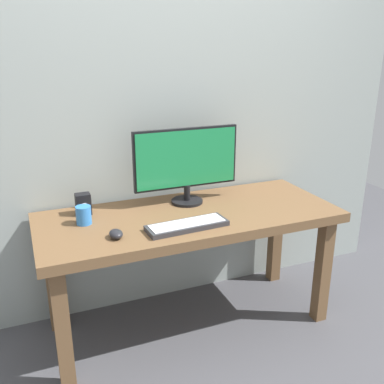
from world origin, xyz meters
name	(u,v)px	position (x,y,z in m)	size (l,w,h in m)	color
ground_plane	(190,322)	(0.00, 0.00, 0.00)	(6.00, 6.00, 0.00)	#4C4C51
wall_back	(164,60)	(0.00, 0.38, 1.50)	(3.18, 0.04, 3.00)	#9EA8A3
desk	(190,228)	(0.00, 0.00, 0.61)	(1.64, 0.67, 0.71)	brown
monitor	(186,162)	(0.05, 0.17, 0.95)	(0.62, 0.18, 0.44)	black
keyboard_primary	(187,225)	(-0.09, -0.18, 0.72)	(0.42, 0.16, 0.03)	#333338
mouse	(116,234)	(-0.45, -0.17, 0.73)	(0.06, 0.09, 0.04)	#232328
audio_controller	(83,204)	(-0.54, 0.20, 0.76)	(0.08, 0.08, 0.12)	black
coffee_mug	(84,215)	(-0.56, 0.07, 0.75)	(0.08, 0.08, 0.10)	#337FD8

